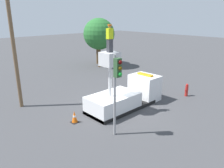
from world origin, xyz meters
TOP-DOWN VIEW (x-y plane):
  - ground_plane at (0.00, 0.00)m, footprint 120.00×120.00m
  - bucket_truck at (0.47, 0.00)m, footprint 6.19×2.28m
  - worker at (-1.13, 0.00)m, footprint 0.40×0.26m
  - traffic_light_pole at (-2.95, -2.50)m, footprint 0.34×0.57m
  - fire_hydrant at (5.82, -2.01)m, footprint 0.49×0.25m
  - traffic_cone_rear at (-3.78, 0.47)m, footprint 0.45×0.45m
  - tree_left_bg at (7.54, 11.41)m, footprint 3.96×3.96m
  - tree_right_bg at (8.67, 13.14)m, footprint 3.12×3.12m
  - utility_pole at (-5.24, 5.35)m, footprint 2.20×0.26m

SIDE VIEW (x-z plane):
  - ground_plane at x=0.00m, z-range 0.00..0.00m
  - traffic_cone_rear at x=-3.78m, z-range -0.02..0.77m
  - fire_hydrant at x=5.82m, z-range -0.01..1.08m
  - bucket_truck at x=0.47m, z-range -1.28..2.99m
  - traffic_light_pole at x=-2.95m, z-range 0.97..5.59m
  - tree_right_bg at x=8.67m, z-range 1.12..6.53m
  - tree_left_bg at x=7.54m, z-range 1.13..7.37m
  - utility_pole at x=-5.24m, z-range 0.33..8.84m
  - worker at x=-1.13m, z-range 4.28..6.02m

